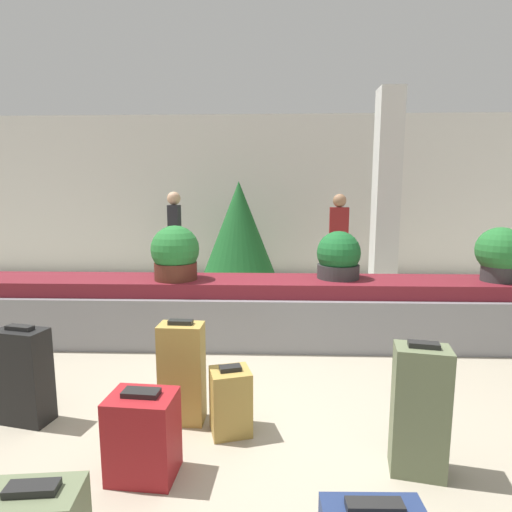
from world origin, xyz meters
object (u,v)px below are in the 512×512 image
Objects in this scene: suitcase_0 at (143,435)px; decorated_tree at (239,230)px; traveler_0 at (175,230)px; suitcase_6 at (24,376)px; potted_plant_1 at (175,254)px; suitcase_7 at (182,373)px; traveler_1 at (339,233)px; potted_plant_0 at (338,257)px; suitcase_1 at (419,410)px; suitcase_2 at (231,401)px; pillar at (386,196)px; potted_plant_2 at (500,254)px.

decorated_tree is (0.19, 4.77, 0.76)m from suitcase_0.
suitcase_6 is at bearing 178.24° from traveler_0.
suitcase_6 is at bearing -113.62° from potted_plant_1.
suitcase_7 is 0.46× the size of traveler_1.
potted_plant_0 is at bearing 61.35° from suitcase_0.
suitcase_1 is 1.67× the size of suitcase_2.
suitcase_1 is 1.35× the size of potted_plant_1.
potted_plant_0 is at bearing -139.05° from traveler_0.
suitcase_0 is at bearing -151.89° from suitcase_2.
traveler_1 is (2.20, 2.72, -0.00)m from potted_plant_1.
suitcase_1 is at bearing -73.56° from decorated_tree.
suitcase_0 is 1.10× the size of suitcase_2.
pillar is at bearing 37.05° from potted_plant_1.
potted_plant_1 is 0.36× the size of traveler_1.
pillar is at bearing 106.16° from potted_plant_2.
potted_plant_1 is (-0.40, 1.57, 0.61)m from suitcase_7.
potted_plant_0 is (-1.05, -2.00, -0.67)m from pillar.
suitcase_6 is 4.49m from potted_plant_2.
suitcase_0 is at bearing -170.20° from traveler_0.
potted_plant_1 is at bearing 143.51° from suitcase_1.
suitcase_2 is 0.28× the size of traveler_0.
suitcase_0 reaches higher than suitcase_2.
potted_plant_0 is at bearing -94.10° from traveler_1.
traveler_1 is (1.80, 4.29, 0.61)m from suitcase_7.
potted_plant_2 is at bearing -41.60° from decorated_tree.
potted_plant_1 is at bearing -167.84° from traveler_0.
pillar reaches higher than potted_plant_2.
traveler_0 reaches higher than traveler_1.
traveler_1 reaches higher than suitcase_2.
suitcase_7 reaches higher than suitcase_2.
traveler_1 reaches higher than suitcase_1.
suitcase_2 is at bearing 48.38° from suitcase_0.
potted_plant_0 reaches higher than suitcase_6.
suitcase_1 is at bearing -88.47° from traveler_1.
suitcase_6 is at bearing -144.82° from potted_plant_0.
pillar reaches higher than potted_plant_0.
traveler_1 reaches higher than suitcase_6.
suitcase_7 is at bearing -167.54° from traveler_0.
potted_plant_1 is 3.50m from traveler_1.
potted_plant_2 is (1.56, 2.08, 0.61)m from suitcase_1.
pillar is 6.78× the size of suitcase_2.
traveler_0 is 1.17m from decorated_tree.
suitcase_2 is (0.45, 0.44, -0.02)m from suitcase_0.
suitcase_0 is 0.28× the size of decorated_tree.
potted_plant_1 reaches higher than suitcase_2.
decorated_tree is (0.08, 4.20, 0.65)m from suitcase_7.
potted_plant_1 is at bearing -100.44° from decorated_tree.
traveler_1 reaches higher than potted_plant_2.
pillar is 4.07× the size of suitcase_1.
traveler_0 reaches higher than potted_plant_0.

